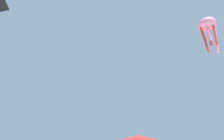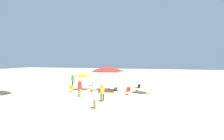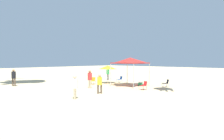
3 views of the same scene
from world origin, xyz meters
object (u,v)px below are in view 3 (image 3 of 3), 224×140
person_beachcomber (75,85)px  folding_chair_left_of_tent (166,83)px  canopy_tent (130,61)px  person_near_umbrella (14,76)px  person_kite_handler (90,78)px  person_far_stroller (108,73)px  beach_umbrella (108,67)px  person_by_tent (100,82)px  folding_chair_right_of_tent (144,85)px  folding_chair_near_cooler (93,80)px  cooler_box (140,84)px  folding_chair_facing_ocean (120,79)px

person_beachcomber → folding_chair_left_of_tent: bearing=123.6°
canopy_tent → person_near_umbrella: 12.93m
person_kite_handler → person_far_stroller: (4.93, -7.62, -0.05)m
beach_umbrella → person_kite_handler: size_ratio=1.20×
folding_chair_left_of_tent → canopy_tent: bearing=-109.1°
folding_chair_left_of_tent → person_by_tent: person_by_tent is taller
person_far_stroller → folding_chair_left_of_tent: bearing=-135.4°
folding_chair_right_of_tent → person_kite_handler: 5.46m
person_near_umbrella → person_kite_handler: bearing=-166.7°
folding_chair_near_cooler → cooler_box: 5.62m
folding_chair_left_of_tent → folding_chair_near_cooler: bearing=-110.1°
person_near_umbrella → folding_chair_right_of_tent: bearing=-166.7°
beach_umbrella → cooler_box: bearing=-169.8°
folding_chair_right_of_tent → person_beachcomber: (1.00, 7.40, 0.56)m
beach_umbrella → folding_chair_facing_ocean: 2.28m
person_far_stroller → canopy_tent: bearing=-152.8°
beach_umbrella → folding_chair_near_cooler: bearing=73.8°
folding_chair_left_of_tent → person_by_tent: 7.95m
cooler_box → folding_chair_near_cooler: bearing=29.2°
beach_umbrella → person_by_tent: size_ratio=1.33×
person_kite_handler → folding_chair_left_of_tent: bearing=-103.3°
folding_chair_left_of_tent → person_near_umbrella: (12.60, 10.70, 0.63)m
folding_chair_near_cooler → person_kite_handler: person_kite_handler is taller
beach_umbrella → person_by_tent: bearing=129.4°
folding_chair_near_cooler → folding_chair_left_of_tent: bearing=-2.7°
canopy_tent → person_beachcomber: 9.22m
beach_umbrella → person_near_umbrella: 10.69m
folding_chair_near_cooler → person_kite_handler: 3.50m
canopy_tent → folding_chair_left_of_tent: 4.51m
person_kite_handler → person_far_stroller: 9.08m
folding_chair_near_cooler → cooler_box: (-4.90, -2.74, -0.27)m
folding_chair_facing_ocean → person_kite_handler: bearing=3.3°
canopy_tent → person_kite_handler: 5.00m
folding_chair_near_cooler → folding_chair_right_of_tent: bearing=-24.6°
folding_chair_left_of_tent → person_kite_handler: (5.22, 6.07, 0.61)m
folding_chair_right_of_tent → person_beachcomber: person_beachcomber is taller
folding_chair_right_of_tent → cooler_box: 3.14m
canopy_tent → folding_chair_facing_ocean: size_ratio=4.04×
folding_chair_left_of_tent → person_beachcomber: 10.71m
person_near_umbrella → person_kite_handler: 8.72m
cooler_box → person_near_umbrella: 14.01m
beach_umbrella → folding_chair_left_of_tent: beach_umbrella is taller
canopy_tent → person_beachcomber: bearing=101.7°
person_kite_handler → person_by_tent: bearing=-179.3°
person_beachcomber → person_near_umbrella: person_near_umbrella is taller
cooler_box → canopy_tent: bearing=48.9°
canopy_tent → cooler_box: bearing=-131.1°
person_near_umbrella → person_far_stroller: (-2.45, -12.25, -0.07)m
cooler_box → person_beachcomber: (-1.07, 9.74, 0.83)m
canopy_tent → person_beachcomber: canopy_tent is taller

